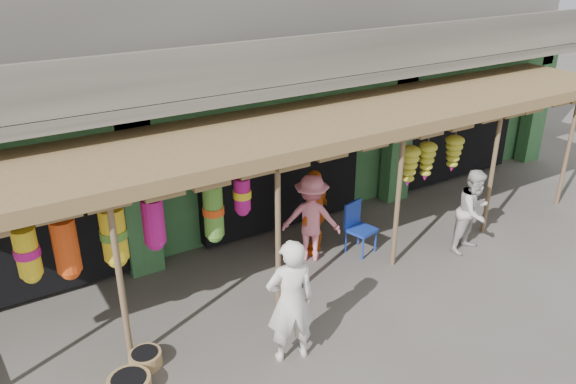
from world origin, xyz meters
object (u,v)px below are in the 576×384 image
person_right (474,211)px  person_vendor (315,212)px  person_front (291,302)px  blue_chair (358,225)px  person_shopper (311,218)px

person_right → person_vendor: size_ratio=0.97×
person_right → person_vendor: person_vendor is taller
person_front → person_right: (4.64, 0.80, -0.13)m
person_vendor → person_right: bearing=117.8°
blue_chair → person_shopper: (-0.93, 0.23, 0.29)m
person_front → person_vendor: person_front is taller
person_right → person_vendor: bearing=139.7°
person_vendor → person_shopper: (-0.18, -0.15, -0.01)m
person_front → person_shopper: size_ratio=1.14×
person_shopper → person_front: bearing=88.7°
person_front → person_vendor: 3.07m
person_shopper → blue_chair: bearing=-155.4°
person_right → person_shopper: person_shopper is taller
person_front → person_shopper: person_front is taller
person_right → person_shopper: 3.14m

